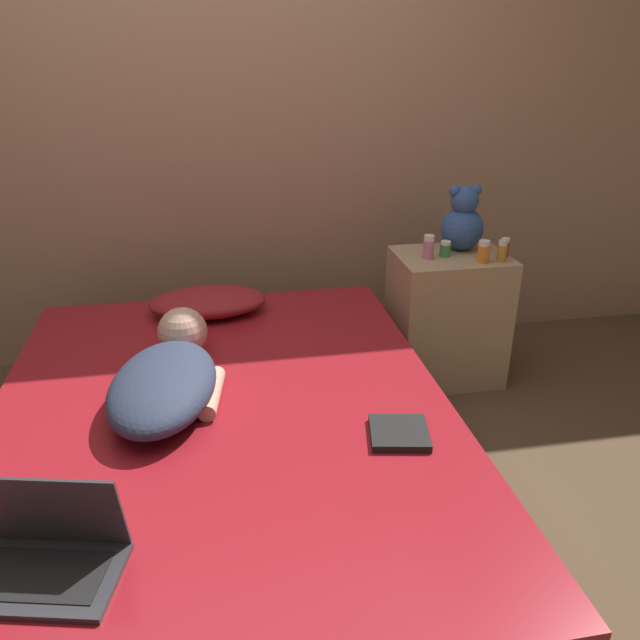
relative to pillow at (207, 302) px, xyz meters
The scene contains 14 objects.
ground_plane 0.93m from the pillow, 88.19° to the right, with size 12.00×12.00×0.00m, color brown.
wall_back 0.97m from the pillow, 87.04° to the left, with size 8.00×0.06×2.60m.
bed 0.85m from the pillow, 88.19° to the right, with size 1.55×2.05×0.41m.
nightstand 1.13m from the pillow, ahead, with size 0.51×0.38×0.63m.
pillow is the anchor object (origin of this frame).
person_lying 0.70m from the pillow, 102.00° to the right, with size 0.43×0.79×0.19m.
laptop 1.48m from the pillow, 105.56° to the right, with size 0.39×0.30×0.23m.
teddy_bear 1.22m from the pillow, ahead, with size 0.20×0.20×0.30m.
bottle_pink 1.01m from the pillow, ahead, with size 0.05×0.05×0.11m.
bottle_red 1.36m from the pillow, ahead, with size 0.04×0.04×0.09m.
bottle_amber 1.32m from the pillow, ahead, with size 0.04×0.04×0.10m.
bottle_green 1.09m from the pillow, ahead, with size 0.05×0.05×0.07m.
bottle_orange 1.24m from the pillow, ahead, with size 0.05×0.05×0.10m.
book 1.20m from the pillow, 62.30° to the right, with size 0.21×0.21×0.02m.
Camera 1 is at (0.00, -1.79, 1.54)m, focal length 35.00 mm.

